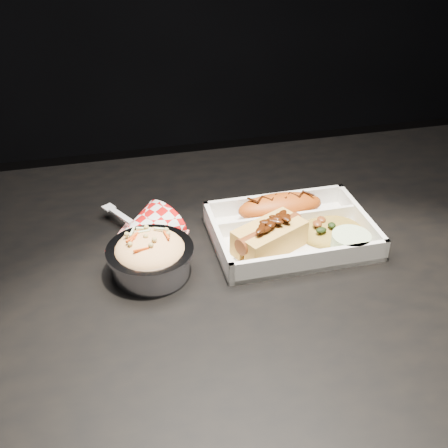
{
  "coord_description": "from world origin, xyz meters",
  "views": [
    {
      "loc": [
        -0.23,
        -0.65,
        1.27
      ],
      "look_at": [
        -0.06,
        0.03,
        0.81
      ],
      "focal_mm": 45.0,
      "sensor_mm": 36.0,
      "label": 1
    }
  ],
  "objects_px": {
    "dining_table": "(266,305)",
    "napkin_fork": "(141,231)",
    "fried_pastry": "(280,207)",
    "foil_coleslaw_cup": "(150,255)",
    "food_tray": "(290,234)",
    "hotdog": "(270,235)"
  },
  "relations": [
    {
      "from": "dining_table",
      "to": "napkin_fork",
      "type": "bearing_deg",
      "value": 150.9
    },
    {
      "from": "fried_pastry",
      "to": "napkin_fork",
      "type": "relative_size",
      "value": 0.88
    },
    {
      "from": "dining_table",
      "to": "foil_coleslaw_cup",
      "type": "xyz_separation_m",
      "value": [
        -0.18,
        0.01,
        0.12
      ]
    },
    {
      "from": "food_tray",
      "to": "napkin_fork",
      "type": "distance_m",
      "value": 0.24
    },
    {
      "from": "dining_table",
      "to": "fried_pastry",
      "type": "relative_size",
      "value": 8.25
    },
    {
      "from": "hotdog",
      "to": "napkin_fork",
      "type": "bearing_deg",
      "value": 130.08
    },
    {
      "from": "fried_pastry",
      "to": "foil_coleslaw_cup",
      "type": "height_order",
      "value": "foil_coleslaw_cup"
    },
    {
      "from": "food_tray",
      "to": "fried_pastry",
      "type": "xyz_separation_m",
      "value": [
        -0.0,
        0.06,
        0.02
      ]
    },
    {
      "from": "fried_pastry",
      "to": "foil_coleslaw_cup",
      "type": "relative_size",
      "value": 1.14
    },
    {
      "from": "fried_pastry",
      "to": "food_tray",
      "type": "bearing_deg",
      "value": -89.65
    },
    {
      "from": "dining_table",
      "to": "foil_coleslaw_cup",
      "type": "height_order",
      "value": "foil_coleslaw_cup"
    },
    {
      "from": "napkin_fork",
      "to": "foil_coleslaw_cup",
      "type": "bearing_deg",
      "value": -27.06
    },
    {
      "from": "foil_coleslaw_cup",
      "to": "napkin_fork",
      "type": "xyz_separation_m",
      "value": [
        -0.01,
        0.09,
        -0.02
      ]
    },
    {
      "from": "hotdog",
      "to": "foil_coleslaw_cup",
      "type": "xyz_separation_m",
      "value": [
        -0.18,
        -0.01,
        -0.0
      ]
    },
    {
      "from": "fried_pastry",
      "to": "napkin_fork",
      "type": "height_order",
      "value": "napkin_fork"
    },
    {
      "from": "hotdog",
      "to": "napkin_fork",
      "type": "height_order",
      "value": "napkin_fork"
    },
    {
      "from": "food_tray",
      "to": "hotdog",
      "type": "distance_m",
      "value": 0.06
    },
    {
      "from": "foil_coleslaw_cup",
      "to": "napkin_fork",
      "type": "relative_size",
      "value": 0.77
    },
    {
      "from": "fried_pastry",
      "to": "hotdog",
      "type": "bearing_deg",
      "value": -118.4
    },
    {
      "from": "dining_table",
      "to": "napkin_fork",
      "type": "height_order",
      "value": "napkin_fork"
    },
    {
      "from": "dining_table",
      "to": "food_tray",
      "type": "relative_size",
      "value": 4.78
    },
    {
      "from": "hotdog",
      "to": "fried_pastry",
      "type": "bearing_deg",
      "value": 35.35
    }
  ]
}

